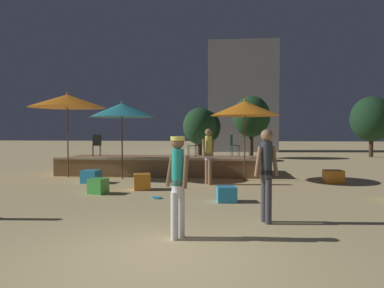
{
  "coord_description": "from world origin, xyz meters",
  "views": [
    {
      "loc": [
        1.0,
        -5.2,
        1.83
      ],
      "look_at": [
        0.0,
        4.64,
        1.48
      ],
      "focal_mm": 35.0,
      "sensor_mm": 36.0,
      "label": 1
    }
  ],
  "objects": [
    {
      "name": "cube_seat_0",
      "position": [
        4.61,
        8.27,
        0.22
      ],
      "size": [
        0.62,
        0.62,
        0.44
      ],
      "rotation": [
        0.0,
        0.0,
        0.01
      ],
      "color": "orange",
      "rests_on": "ground"
    },
    {
      "name": "bistro_chair_2",
      "position": [
        1.14,
        10.52,
        1.31
      ],
      "size": [
        0.42,
        0.42,
        0.9
      ],
      "rotation": [
        0.0,
        0.0,
        1.33
      ],
      "color": "#1E4C47",
      "rests_on": "wooden_deck"
    },
    {
      "name": "wooden_deck",
      "position": [
        -1.76,
        10.56,
        0.34
      ],
      "size": [
        8.52,
        3.02,
        0.76
      ],
      "color": "olive",
      "rests_on": "ground"
    },
    {
      "name": "distant_building",
      "position": [
        2.12,
        28.46,
        4.78
      ],
      "size": [
        5.99,
        3.33,
        9.56
      ],
      "color": "gray",
      "rests_on": "ground"
    },
    {
      "name": "cube_seat_5",
      "position": [
        -2.8,
        5.27,
        0.22
      ],
      "size": [
        0.56,
        0.56,
        0.44
      ],
      "rotation": [
        0.0,
        0.0,
        -0.25
      ],
      "color": "#4CC651",
      "rests_on": "ground"
    },
    {
      "name": "background_tree_0",
      "position": [
        -0.52,
        17.92,
        2.03
      ],
      "size": [
        1.9,
        1.9,
        3.09
      ],
      "color": "#3D2B1C",
      "rests_on": "ground"
    },
    {
      "name": "cube_seat_3",
      "position": [
        -3.83,
        7.4,
        0.22
      ],
      "size": [
        0.62,
        0.62,
        0.45
      ],
      "rotation": [
        0.0,
        0.0,
        -0.12
      ],
      "color": "#2D9EDB",
      "rests_on": "ground"
    },
    {
      "name": "person_2",
      "position": [
        0.28,
        7.43,
        1.07
      ],
      "size": [
        0.46,
        0.38,
        1.9
      ],
      "rotation": [
        0.0,
        0.0,
        2.23
      ],
      "color": "#997051",
      "rests_on": "ground"
    },
    {
      "name": "cube_seat_2",
      "position": [
        0.92,
        4.4,
        0.2
      ],
      "size": [
        0.55,
        0.55,
        0.39
      ],
      "rotation": [
        0.0,
        0.0,
        0.15
      ],
      "color": "#2D9EDB",
      "rests_on": "ground"
    },
    {
      "name": "person_1",
      "position": [
        1.72,
        2.27,
        1.04
      ],
      "size": [
        0.51,
        0.3,
        1.86
      ],
      "rotation": [
        0.0,
        0.0,
        5.09
      ],
      "color": "#3F3F47",
      "rests_on": "ground"
    },
    {
      "name": "patio_umbrella_0",
      "position": [
        -3.02,
        8.47,
        2.59
      ],
      "size": [
        2.47,
        2.47,
        2.94
      ],
      "color": "brown",
      "rests_on": "ground"
    },
    {
      "name": "patio_umbrella_1",
      "position": [
        1.54,
        8.51,
        2.63
      ],
      "size": [
        2.54,
        2.54,
        2.98
      ],
      "color": "brown",
      "rests_on": "ground"
    },
    {
      "name": "cube_seat_1",
      "position": [
        -1.71,
        6.14,
        0.25
      ],
      "size": [
        0.62,
        0.62,
        0.49
      ],
      "rotation": [
        0.0,
        0.0,
        0.28
      ],
      "color": "orange",
      "rests_on": "ground"
    },
    {
      "name": "person_3",
      "position": [
        0.13,
        1.01,
        0.99
      ],
      "size": [
        0.46,
        0.33,
        1.74
      ],
      "rotation": [
        0.0,
        0.0,
        4.16
      ],
      "color": "white",
      "rests_on": "ground"
    },
    {
      "name": "bistro_chair_1",
      "position": [
        -4.5,
        9.81,
        1.31
      ],
      "size": [
        0.46,
        0.46,
        0.9
      ],
      "rotation": [
        0.0,
        0.0,
        3.61
      ],
      "color": "#2D3338",
      "rests_on": "wooden_deck"
    },
    {
      "name": "patio_umbrella_2",
      "position": [
        -5.32,
        8.85,
        2.98
      ],
      "size": [
        2.95,
        2.95,
        3.32
      ],
      "color": "brown",
      "rests_on": "ground"
    },
    {
      "name": "frisbee_disc",
      "position": [
        -0.96,
        4.69,
        0.02
      ],
      "size": [
        0.28,
        0.28,
        0.03
      ],
      "color": "#33B2D8",
      "rests_on": "ground"
    },
    {
      "name": "background_tree_2",
      "position": [
        2.42,
        19.86,
        2.74
      ],
      "size": [
        2.47,
        2.47,
        4.12
      ],
      "color": "#3D2B1C",
      "rests_on": "ground"
    },
    {
      "name": "background_tree_1",
      "position": [
        -0.81,
        17.35,
        2.09
      ],
      "size": [
        2.02,
        2.02,
        3.21
      ],
      "color": "#3D2B1C",
      "rests_on": "ground"
    },
    {
      "name": "ground_plane",
      "position": [
        0.0,
        0.0,
        0.0
      ],
      "size": [
        120.0,
        120.0,
        0.0
      ],
      "primitive_type": "plane",
      "color": "tan"
    },
    {
      "name": "bistro_chair_0",
      "position": [
        -0.45,
        10.02,
        1.31
      ],
      "size": [
        0.4,
        0.4,
        0.9
      ],
      "rotation": [
        0.0,
        0.0,
        4.66
      ],
      "color": "#1E4C47",
      "rests_on": "wooden_deck"
    },
    {
      "name": "background_tree_3",
      "position": [
        10.73,
        21.75,
        2.63
      ],
      "size": [
        2.82,
        2.82,
        4.19
      ],
      "color": "#3D2B1C",
      "rests_on": "ground"
    }
  ]
}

